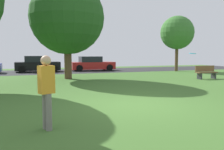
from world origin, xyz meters
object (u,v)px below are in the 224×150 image
object	(u,v)px
person_catcher	(47,89)
parked_car_black	(37,65)
oak_tree_left	(67,17)
birch_tree_lone	(177,33)
park_bench	(206,72)
frisbee_disc	(193,53)
parked_car_red	(92,64)

from	to	relation	value
person_catcher	parked_car_black	bearing A→B (deg)	66.95
oak_tree_left	parked_car_black	world-z (taller)	oak_tree_left
oak_tree_left	birch_tree_lone	bearing A→B (deg)	16.70
parked_car_black	oak_tree_left	bearing A→B (deg)	-77.26
birch_tree_lone	oak_tree_left	bearing A→B (deg)	-163.30
park_bench	person_catcher	bearing A→B (deg)	33.03
birch_tree_lone	frisbee_disc	size ratio (longest dim) A/B	14.16
oak_tree_left	person_catcher	world-z (taller)	oak_tree_left
oak_tree_left	frisbee_disc	world-z (taller)	oak_tree_left
birch_tree_lone	park_bench	world-z (taller)	birch_tree_lone
person_catcher	parked_car_black	size ratio (longest dim) A/B	0.41
birch_tree_lone	park_bench	distance (m)	7.90
birch_tree_lone	park_bench	bearing A→B (deg)	-110.09
frisbee_disc	park_bench	distance (m)	7.44
person_catcher	frisbee_disc	xyz separation A→B (m)	(5.81, 2.22, 0.80)
frisbee_disc	parked_car_black	bearing A→B (deg)	108.12
oak_tree_left	frisbee_disc	distance (m)	9.40
oak_tree_left	person_catcher	bearing A→B (deg)	-102.38
person_catcher	parked_car_red	world-z (taller)	person_catcher
person_catcher	parked_car_black	distance (m)	17.94
oak_tree_left	parked_car_red	xyz separation A→B (m)	(3.66, 7.03, -3.49)
parked_car_red	park_bench	world-z (taller)	parked_car_red
park_bench	birch_tree_lone	bearing A→B (deg)	-110.09
parked_car_black	parked_car_red	bearing A→B (deg)	-3.17
birch_tree_lone	person_catcher	xyz separation A→B (m)	(-13.61, -13.99, -2.82)
oak_tree_left	parked_car_red	size ratio (longest dim) A/B	1.50
frisbee_disc	park_bench	size ratio (longest dim) A/B	0.24
oak_tree_left	parked_car_red	bearing A→B (deg)	62.46
person_catcher	frisbee_disc	bearing A→B (deg)	0.00
parked_car_red	parked_car_black	bearing A→B (deg)	176.83
oak_tree_left	birch_tree_lone	distance (m)	11.79
parked_car_black	frisbee_disc	bearing A→B (deg)	-71.88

